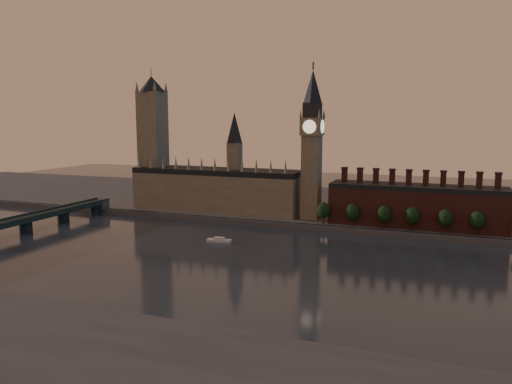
# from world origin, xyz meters

# --- Properties ---
(ground) EXTENTS (900.00, 900.00, 0.00)m
(ground) POSITION_xyz_m (0.00, 0.00, 0.00)
(ground) COLOR black
(ground) RESTS_ON ground
(north_bank) EXTENTS (900.00, 182.00, 4.00)m
(north_bank) POSITION_xyz_m (0.00, 178.04, 2.00)
(north_bank) COLOR #48484D
(north_bank) RESTS_ON ground
(palace_of_westminster) EXTENTS (130.00, 30.30, 74.00)m
(palace_of_westminster) POSITION_xyz_m (-64.41, 114.91, 21.63)
(palace_of_westminster) COLOR #7E6E59
(palace_of_westminster) RESTS_ON north_bank
(victoria_tower) EXTENTS (24.00, 24.00, 108.00)m
(victoria_tower) POSITION_xyz_m (-120.00, 115.00, 59.09)
(victoria_tower) COLOR #7E6E59
(victoria_tower) RESTS_ON north_bank
(big_ben) EXTENTS (15.00, 15.00, 107.00)m
(big_ben) POSITION_xyz_m (10.00, 110.00, 56.83)
(big_ben) COLOR #7E6E59
(big_ben) RESTS_ON north_bank
(chimney_block) EXTENTS (110.00, 25.00, 37.00)m
(chimney_block) POSITION_xyz_m (80.00, 110.00, 17.82)
(chimney_block) COLOR #5C2823
(chimney_block) RESTS_ON north_bank
(embankment_tree_0) EXTENTS (8.60, 8.60, 14.88)m
(embankment_tree_0) POSITION_xyz_m (22.81, 94.10, 13.47)
(embankment_tree_0) COLOR black
(embankment_tree_0) RESTS_ON north_bank
(embankment_tree_1) EXTENTS (8.60, 8.60, 14.88)m
(embankment_tree_1) POSITION_xyz_m (41.79, 94.31, 13.47)
(embankment_tree_1) COLOR black
(embankment_tree_1) RESTS_ON north_bank
(embankment_tree_2) EXTENTS (8.60, 8.60, 14.88)m
(embankment_tree_2) POSITION_xyz_m (61.75, 94.35, 13.47)
(embankment_tree_2) COLOR black
(embankment_tree_2) RESTS_ON north_bank
(embankment_tree_3) EXTENTS (8.60, 8.60, 14.88)m
(embankment_tree_3) POSITION_xyz_m (78.77, 94.92, 13.47)
(embankment_tree_3) COLOR black
(embankment_tree_3) RESTS_ON north_bank
(embankment_tree_4) EXTENTS (8.60, 8.60, 14.88)m
(embankment_tree_4) POSITION_xyz_m (98.03, 94.65, 13.47)
(embankment_tree_4) COLOR black
(embankment_tree_4) RESTS_ON north_bank
(embankment_tree_5) EXTENTS (8.60, 8.60, 14.88)m
(embankment_tree_5) POSITION_xyz_m (115.89, 95.31, 13.47)
(embankment_tree_5) COLOR black
(embankment_tree_5) RESTS_ON north_bank
(westminster_bridge) EXTENTS (14.00, 200.00, 11.55)m
(westminster_bridge) POSITION_xyz_m (-155.00, -2.70, 7.44)
(westminster_bridge) COLOR #1D2D28
(westminster_bridge) RESTS_ON ground
(river_boat) EXTENTS (15.04, 6.13, 2.92)m
(river_boat) POSITION_xyz_m (-28.07, 40.17, 1.12)
(river_boat) COLOR #BDBDBD
(river_boat) RESTS_ON ground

